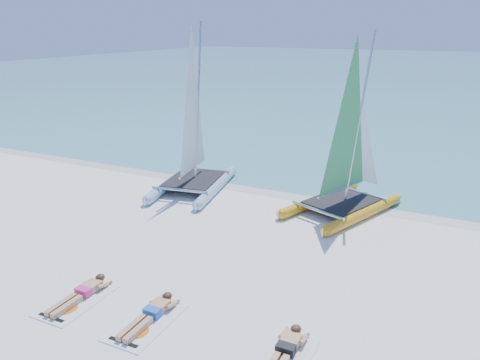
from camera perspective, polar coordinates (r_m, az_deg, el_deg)
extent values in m
plane|color=white|center=(13.20, -1.73, -9.01)|extent=(140.00, 140.00, 0.00)
cube|color=#71B6BC|center=(73.82, 22.14, 12.29)|extent=(140.00, 115.00, 0.01)
cube|color=silver|center=(17.84, 6.48, -1.64)|extent=(140.00, 1.40, 0.01)
cylinder|color=#A7CBDB|center=(18.64, -8.41, -0.25)|extent=(1.14, 4.23, 0.37)
cone|color=#A7CBDB|center=(20.69, -5.83, 1.73)|extent=(0.45, 0.60, 0.36)
cylinder|color=#A7CBDB|center=(17.98, -2.87, -0.76)|extent=(1.14, 4.23, 0.37)
cone|color=#A7CBDB|center=(20.10, -0.80, 1.33)|extent=(0.45, 0.60, 0.36)
cube|color=black|center=(18.22, -5.71, 0.14)|extent=(2.22, 2.62, 0.03)
cylinder|color=silver|center=(18.24, -5.14, 9.59)|extent=(0.29, 1.11, 5.84)
cylinder|color=#F4AA19|center=(16.86, 9.69, -2.37)|extent=(1.80, 3.90, 0.36)
cone|color=#F4AA19|center=(18.59, 13.91, -0.68)|extent=(0.50, 0.60, 0.34)
cylinder|color=#F4AA19|center=(15.92, 14.82, -4.00)|extent=(1.80, 3.90, 0.36)
cone|color=#F4AA19|center=(17.74, 18.74, -2.06)|extent=(0.50, 0.60, 0.34)
cube|color=black|center=(16.30, 12.22, -2.49)|extent=(2.43, 2.70, 0.03)
cylinder|color=silver|center=(16.15, 14.39, 7.41)|extent=(0.46, 1.02, 5.57)
cube|color=white|center=(11.78, -19.29, -13.71)|extent=(1.00, 1.85, 0.02)
cube|color=tan|center=(11.98, -17.88, -12.37)|extent=(0.36, 0.55, 0.17)
cube|color=#E6367E|center=(11.86, -18.56, -12.76)|extent=(0.37, 0.22, 0.17)
cube|color=tan|center=(11.53, -20.65, -14.18)|extent=(0.31, 0.85, 0.13)
sphere|color=tan|center=(12.19, -16.69, -11.47)|extent=(0.21, 0.21, 0.21)
ellipsoid|color=#3C2715|center=(12.17, -16.68, -11.29)|extent=(0.22, 0.24, 0.15)
cube|color=white|center=(10.66, -11.38, -16.65)|extent=(1.00, 1.85, 0.02)
cube|color=tan|center=(10.88, -10.01, -15.07)|extent=(0.36, 0.55, 0.17)
cube|color=blue|center=(10.74, -10.66, -15.55)|extent=(0.37, 0.22, 0.17)
cube|color=tan|center=(10.38, -12.68, -17.29)|extent=(0.31, 0.85, 0.13)
sphere|color=tan|center=(11.11, -8.89, -13.99)|extent=(0.21, 0.21, 0.21)
ellipsoid|color=#3C2715|center=(11.09, -8.87, -13.79)|extent=(0.22, 0.24, 0.15)
cube|color=tan|center=(9.78, 6.02, -19.17)|extent=(0.36, 0.55, 0.17)
cube|color=black|center=(9.63, 5.59, -19.81)|extent=(0.37, 0.22, 0.17)
sphere|color=tan|center=(10.04, 6.80, -17.80)|extent=(0.21, 0.21, 0.21)
ellipsoid|color=#3C2715|center=(10.02, 6.83, -17.59)|extent=(0.22, 0.24, 0.15)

